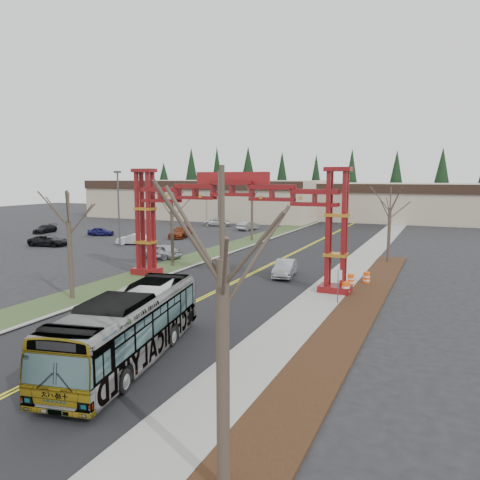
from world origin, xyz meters
The scene contains 35 objects.
ground centered at (0.00, 0.00, 0.00)m, with size 200.00×200.00×0.00m, color black.
road centered at (0.00, 25.00, 0.01)m, with size 12.00×110.00×0.02m, color black.
lane_line_left centered at (-0.12, 25.00, 0.03)m, with size 0.12×100.00×0.01m, color yellow.
lane_line_right centered at (0.12, 25.00, 0.03)m, with size 0.12×100.00×0.01m, color yellow.
curb_right centered at (6.15, 25.00, 0.07)m, with size 0.30×110.00×0.15m, color #989893.
sidewalk_right centered at (7.60, 25.00, 0.08)m, with size 2.60×110.00×0.14m, color gray.
landscape_strip centered at (10.20, 10.00, 0.06)m, with size 2.60×50.00×0.12m, color black.
grass_median centered at (-8.00, 25.00, 0.04)m, with size 4.00×110.00×0.08m, color #334B25.
curb_left centered at (-6.15, 25.00, 0.07)m, with size 0.30×110.00×0.15m, color #989893.
gateway_arch centered at (0.00, 18.00, 5.98)m, with size 18.20×1.60×8.90m.
retail_building_west centered at (-30.00, 71.96, 3.76)m, with size 46.00×22.30×7.50m.
retail_building_east centered at (10.00, 79.95, 3.51)m, with size 38.00×20.30×7.00m.
conifer_treeline centered at (0.25, 92.00, 6.49)m, with size 116.10×5.60×13.00m.
transit_bus centered at (2.26, 2.07, 1.57)m, with size 2.63×11.25×3.13m, color #989A9F.
silver_sedan centered at (2.94, 22.00, 0.70)m, with size 1.49×4.28×1.41m, color #A5A8AD.
parked_car_near_a centered at (-11.36, 25.17, 0.75)m, with size 1.77×4.39×1.50m, color #ADAEB5.
parked_car_near_b centered at (-19.87, 32.20, 0.67)m, with size 1.43×4.09×1.35m, color white.
parked_car_near_c centered at (-28.45, 27.07, 0.66)m, with size 2.18×4.72×1.31m, color black.
parked_car_mid_a centered at (-18.01, 40.17, 0.73)m, with size 2.05×5.03×1.46m, color maroon.
parked_car_mid_b centered at (-29.44, 37.52, 0.61)m, with size 1.44×3.59×1.22m, color navy.
parked_car_far_a centered at (-13.13, 52.28, 0.71)m, with size 1.51×4.33×1.43m, color gray.
parked_car_far_b centered at (-20.32, 56.05, 0.64)m, with size 2.12×4.61×1.28m, color white.
parked_car_far_c centered at (-39.24, 36.80, 0.61)m, with size 1.72×4.23×1.23m, color black.
bare_tree_median_near centered at (-8.00, 9.34, 5.27)m, with size 3.10×3.10×7.35m.
bare_tree_median_mid centered at (-8.00, 22.11, 5.33)m, with size 3.02×3.02×7.36m.
bare_tree_median_far centered at (-8.00, 41.37, 6.09)m, with size 3.23×3.23×8.26m.
bare_tree_right_near centered at (10.00, -4.25, 6.19)m, with size 3.45×3.45×8.50m.
bare_tree_right_far centered at (10.00, 32.35, 5.21)m, with size 3.14×3.14×7.31m.
light_pole_near centered at (-20.19, 29.94, 5.15)m, with size 0.77×0.39×8.91m.
light_pole_mid centered at (-27.05, 44.16, 5.17)m, with size 0.78×0.39×8.94m.
light_pole_far centered at (-21.72, 59.12, 4.96)m, with size 0.74×0.37×8.57m.
street_sign centered at (8.83, 15.03, 1.68)m, with size 0.52×0.21×2.34m.
barrel_south centered at (8.84, 17.55, 0.51)m, with size 0.55×0.55×1.02m.
barrel_mid centered at (8.61, 20.72, 0.46)m, with size 0.50×0.50×0.93m.
barrel_north centered at (9.59, 21.85, 0.48)m, with size 0.52×0.52×0.97m.
Camera 1 is at (14.92, -14.32, 8.22)m, focal length 35.00 mm.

